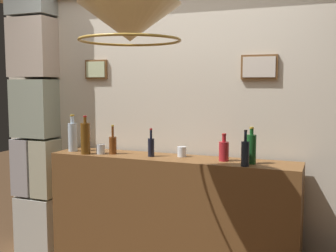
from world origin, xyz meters
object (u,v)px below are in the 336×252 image
object	(u,v)px
liquor_bottle_rum	(151,146)
liquor_bottle_bourbon	(113,144)
glass_tumbler_highball	(101,149)
liquor_bottle_mezcal	(251,149)
liquor_bottle_sherry	(245,153)
pendant_lamp	(130,24)
liquor_bottle_brandy	(85,138)
liquor_bottle_tequila	(224,150)
glass_tumbler_rocks	(182,152)
liquor_bottle_port	(73,136)

from	to	relation	value
liquor_bottle_rum	liquor_bottle_bourbon	bearing A→B (deg)	-178.57
glass_tumbler_highball	liquor_bottle_mezcal	bearing A→B (deg)	1.49
liquor_bottle_sherry	pendant_lamp	world-z (taller)	pendant_lamp
liquor_bottle_rum	glass_tumbler_highball	size ratio (longest dim) A/B	2.79
liquor_bottle_brandy	liquor_bottle_sherry	size ratio (longest dim) A/B	1.24
liquor_bottle_tequila	glass_tumbler_rocks	distance (m)	0.36
liquor_bottle_mezcal	glass_tumbler_highball	distance (m)	1.22
liquor_bottle_rum	liquor_bottle_brandy	bearing A→B (deg)	-170.34
liquor_bottle_tequila	glass_tumbler_rocks	world-z (taller)	liquor_bottle_tequila
liquor_bottle_brandy	glass_tumbler_rocks	distance (m)	0.79
liquor_bottle_bourbon	liquor_bottle_rum	size ratio (longest dim) A/B	1.07
pendant_lamp	liquor_bottle_mezcal	bearing A→B (deg)	48.02
glass_tumbler_rocks	pendant_lamp	xyz separation A→B (m)	(-0.05, -0.77, 0.88)
liquor_bottle_mezcal	glass_tumbler_rocks	distance (m)	0.57
glass_tumbler_rocks	pendant_lamp	world-z (taller)	pendant_lamp
liquor_bottle_bourbon	liquor_bottle_port	xyz separation A→B (m)	(-0.39, 0.00, 0.05)
glass_tumbler_rocks	liquor_bottle_rum	bearing A→B (deg)	-160.63
liquor_bottle_sherry	glass_tumbler_rocks	bearing A→B (deg)	160.12
liquor_bottle_tequila	liquor_bottle_brandy	bearing A→B (deg)	-173.94
liquor_bottle_bourbon	glass_tumbler_highball	world-z (taller)	liquor_bottle_bourbon
liquor_bottle_port	liquor_bottle_bourbon	bearing A→B (deg)	-0.22
liquor_bottle_brandy	liquor_bottle_tequila	bearing A→B (deg)	6.06
liquor_bottle_brandy	liquor_bottle_mezcal	xyz separation A→B (m)	(1.33, 0.08, -0.02)
liquor_bottle_rum	liquor_bottle_tequila	size ratio (longest dim) A/B	1.09
glass_tumbler_rocks	glass_tumbler_highball	world-z (taller)	same
liquor_bottle_brandy	liquor_bottle_port	distance (m)	0.20
liquor_bottle_port	glass_tumbler_rocks	distance (m)	0.96
liquor_bottle_port	liquor_bottle_rum	size ratio (longest dim) A/B	1.40
liquor_bottle_mezcal	liquor_bottle_port	distance (m)	1.51
liquor_bottle_mezcal	liquor_bottle_tequila	xyz separation A→B (m)	(-0.21, 0.04, -0.03)
liquor_bottle_rum	glass_tumbler_highball	world-z (taller)	liquor_bottle_rum
liquor_bottle_sherry	glass_tumbler_highball	size ratio (longest dim) A/B	3.18
liquor_bottle_port	pendant_lamp	bearing A→B (deg)	-37.43
liquor_bottle_rum	glass_tumbler_rocks	xyz separation A→B (m)	(0.23, 0.08, -0.04)
liquor_bottle_brandy	liquor_bottle_port	bearing A→B (deg)	154.86
glass_tumbler_highball	liquor_bottle_port	bearing A→B (deg)	172.66
liquor_bottle_bourbon	liquor_bottle_tequila	world-z (taller)	liquor_bottle_bourbon
liquor_bottle_bourbon	liquor_bottle_rum	distance (m)	0.34
liquor_bottle_mezcal	liquor_bottle_port	xyz separation A→B (m)	(-1.51, 0.01, 0.02)
liquor_bottle_brandy	liquor_bottle_rum	size ratio (longest dim) A/B	1.41
liquor_bottle_mezcal	liquor_bottle_rum	xyz separation A→B (m)	(-0.79, 0.01, -0.03)
liquor_bottle_rum	glass_tumbler_rocks	size ratio (longest dim) A/B	2.81
liquor_bottle_sherry	liquor_bottle_port	size ratio (longest dim) A/B	0.82
pendant_lamp	liquor_bottle_tequila	bearing A→B (deg)	60.71
liquor_bottle_sherry	liquor_bottle_tequila	world-z (taller)	liquor_bottle_sherry
liquor_bottle_tequila	glass_tumbler_highball	size ratio (longest dim) A/B	2.57
liquor_bottle_brandy	liquor_bottle_bourbon	world-z (taller)	liquor_bottle_brandy
liquor_bottle_mezcal	glass_tumbler_highball	world-z (taller)	liquor_bottle_mezcal
glass_tumbler_highball	pendant_lamp	xyz separation A→B (m)	(0.60, -0.65, 0.88)
glass_tumbler_rocks	pendant_lamp	distance (m)	1.18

